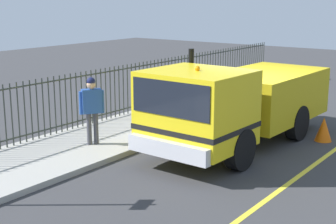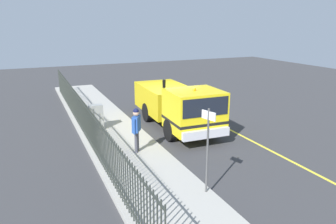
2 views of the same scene
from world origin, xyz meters
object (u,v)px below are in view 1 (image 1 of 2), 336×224
(work_truck, at_px, (234,101))
(utility_cabinet, at_px, (148,97))
(worker_standing, at_px, (92,104))
(traffic_cone, at_px, (324,129))

(work_truck, height_order, utility_cabinet, work_truck)
(worker_standing, height_order, utility_cabinet, worker_standing)
(work_truck, bearing_deg, worker_standing, 39.54)
(utility_cabinet, xyz_separation_m, traffic_cone, (-5.35, -0.90, -0.39))
(work_truck, xyz_separation_m, worker_standing, (2.83, 2.20, -0.05))
(traffic_cone, bearing_deg, utility_cabinet, 9.52)
(worker_standing, relative_size, utility_cabinet, 1.47)
(utility_cabinet, bearing_deg, worker_standing, 104.59)
(work_truck, height_order, worker_standing, work_truck)
(worker_standing, height_order, traffic_cone, worker_standing)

